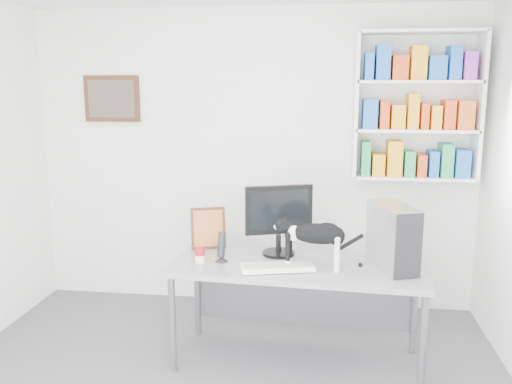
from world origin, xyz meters
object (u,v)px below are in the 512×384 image
desk (297,314)px  leaning_print (208,227)px  bookshelf (416,106)px  keyboard (277,267)px  cat (315,245)px  monitor (279,220)px  speaker (222,246)px  soup_can (200,255)px  pc_tower (393,237)px

desk → leaning_print: size_ratio=5.38×
bookshelf → leaning_print: bearing=-158.4°
keyboard → cat: 0.31m
desk → cat: 0.57m
leaning_print → cat: cat is taller
bookshelf → monitor: bookshelf is taller
speaker → cat: cat is taller
keyboard → soup_can: size_ratio=4.80×
bookshelf → soup_can: size_ratio=11.69×
pc_tower → cat: 0.55m
keyboard → leaning_print: 0.76m
bookshelf → keyboard: size_ratio=2.43×
keyboard → leaning_print: leaning_print is taller
bookshelf → speaker: bookshelf is taller
monitor → pc_tower: (0.82, -0.22, -0.05)m
desk → monitor: bearing=130.0°
bookshelf → monitor: 1.56m
bookshelf → keyboard: bearing=-133.8°
pc_tower → soup_can: bearing=162.4°
soup_can → leaning_print: bearing=92.5°
leaning_print → cat: (0.85, -0.40, 0.00)m
bookshelf → leaning_print: size_ratio=3.68×
monitor → cat: 0.42m
keyboard → pc_tower: (0.80, 0.13, 0.21)m
desk → monitor: (-0.16, 0.22, 0.65)m
soup_can → cat: cat is taller
leaning_print → bookshelf: bearing=3.7°
bookshelf → soup_can: 2.19m
bookshelf → pc_tower: 1.33m
bookshelf → soup_can: (-1.63, -1.02, -1.04)m
keyboard → speaker: bearing=148.6°
monitor → leaning_print: monitor is taller
cat → monitor: bearing=141.6°
keyboard → leaning_print: (-0.59, 0.45, 0.15)m
pc_tower → monitor: bearing=145.8°
soup_can → speaker: bearing=15.5°
soup_can → desk: bearing=3.1°
bookshelf → cat: 1.61m
speaker → soup_can: size_ratio=2.17×
desk → pc_tower: 0.89m
leaning_print → soup_can: leaning_print is taller
soup_can → pc_tower: bearing=1.8°
desk → soup_can: 0.83m
desk → keyboard: bearing=-134.2°
monitor → cat: monitor is taller
keyboard → speaker: 0.45m
bookshelf → leaning_print: 2.00m
pc_tower → speaker: size_ratio=1.98×
keyboard → monitor: bearing=79.4°
leaning_print → desk: bearing=-41.9°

